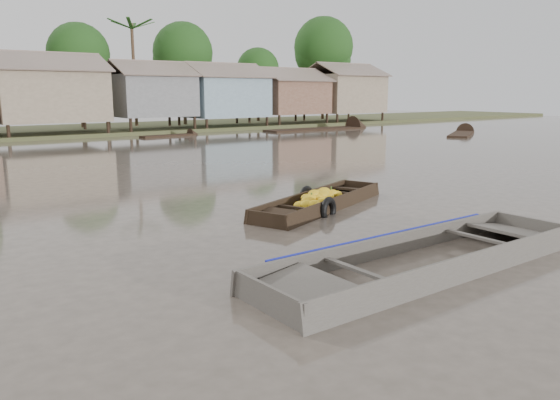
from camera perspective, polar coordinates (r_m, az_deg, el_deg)
ground at (r=10.91m, az=4.44°, el=-4.10°), size 120.00×120.00×0.00m
riverbank at (r=40.98m, az=-23.23°, el=10.62°), size 120.00×12.47×10.22m
banana_boat at (r=13.78m, az=4.10°, el=-0.33°), size 5.09×2.89×0.70m
viewer_boat at (r=9.51m, az=14.98°, el=-6.53°), size 6.63×1.80×0.53m
distant_boats at (r=34.75m, az=-10.48°, el=6.22°), size 47.16×13.90×0.35m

